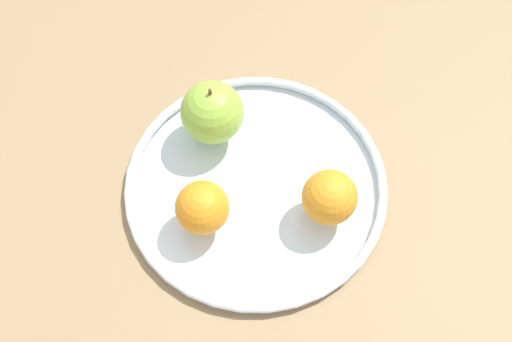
{
  "coord_description": "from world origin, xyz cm",
  "views": [
    {
      "loc": [
        23.78,
        29.49,
        75.13
      ],
      "look_at": [
        0.0,
        0.0,
        4.8
      ],
      "focal_mm": 44.58,
      "sensor_mm": 36.0,
      "label": 1
    }
  ],
  "objects_px": {
    "fruit_bowl": "(256,185)",
    "orange_center": "(202,207)",
    "orange_back_left": "(330,197)",
    "apple": "(212,112)"
  },
  "relations": [
    {
      "from": "apple",
      "to": "orange_center",
      "type": "bearing_deg",
      "value": 47.15
    },
    {
      "from": "orange_back_left",
      "to": "fruit_bowl",
      "type": "bearing_deg",
      "value": -62.32
    },
    {
      "from": "fruit_bowl",
      "to": "orange_center",
      "type": "xyz_separation_m",
      "value": [
        0.08,
        -0.0,
        0.04
      ]
    },
    {
      "from": "fruit_bowl",
      "to": "orange_center",
      "type": "bearing_deg",
      "value": -0.99
    },
    {
      "from": "fruit_bowl",
      "to": "orange_back_left",
      "type": "relative_size",
      "value": 4.97
    },
    {
      "from": "orange_center",
      "to": "orange_back_left",
      "type": "distance_m",
      "value": 0.16
    },
    {
      "from": "apple",
      "to": "fruit_bowl",
      "type": "bearing_deg",
      "value": 86.5
    },
    {
      "from": "apple",
      "to": "orange_back_left",
      "type": "height_order",
      "value": "apple"
    },
    {
      "from": "fruit_bowl",
      "to": "orange_center",
      "type": "distance_m",
      "value": 0.09
    },
    {
      "from": "apple",
      "to": "orange_center",
      "type": "xyz_separation_m",
      "value": [
        0.09,
        0.1,
        -0.01
      ]
    }
  ]
}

